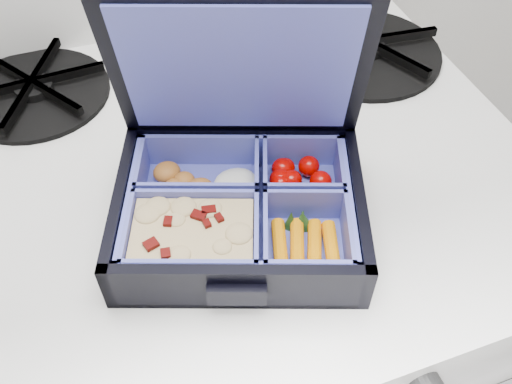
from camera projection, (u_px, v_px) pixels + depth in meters
name	position (u px, v px, depth m)	size (l,w,h in m)	color
stove	(246.00, 333.00, 0.95)	(0.59, 0.59, 0.88)	silver
bento_box	(240.00, 210.00, 0.52)	(0.22, 0.17, 0.05)	black
burner_grate	(365.00, 45.00, 0.71)	(0.19, 0.19, 0.03)	black
burner_grate_rear	(34.00, 88.00, 0.66)	(0.17, 0.17, 0.02)	black
fork	(214.00, 136.00, 0.62)	(0.02, 0.17, 0.01)	silver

